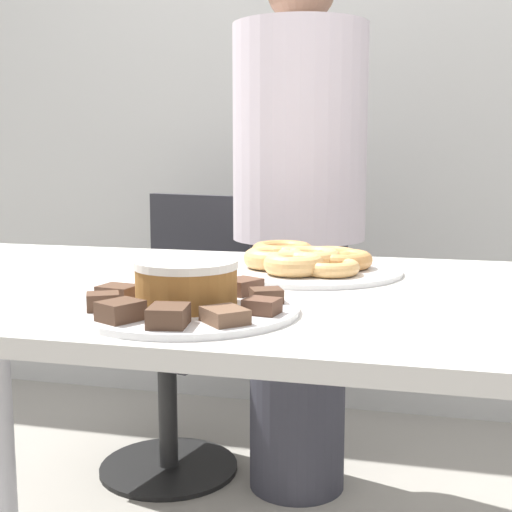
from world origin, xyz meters
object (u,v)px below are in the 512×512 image
object	(u,v)px
person_standing	(299,222)
plate_cake	(187,309)
plate_donuts	(308,270)
office_chair_left	(178,342)
frosted_cake	(186,283)

from	to	relation	value
person_standing	plate_cake	size ratio (longest dim) A/B	4.56
plate_cake	plate_donuts	distance (m)	0.41
plate_cake	person_standing	bearing A→B (deg)	91.33
office_chair_left	person_standing	bearing A→B (deg)	5.84
person_standing	office_chair_left	xyz separation A→B (m)	(-0.40, 0.06, -0.40)
plate_donuts	plate_cake	bearing A→B (deg)	-106.61
person_standing	plate_donuts	bearing A→B (deg)	-77.57
frosted_cake	person_standing	bearing A→B (deg)	91.33
plate_cake	plate_donuts	bearing A→B (deg)	73.39
office_chair_left	plate_cake	bearing A→B (deg)	-54.05
office_chair_left	frosted_cake	bearing A→B (deg)	-54.05
plate_cake	frosted_cake	world-z (taller)	frosted_cake
plate_donuts	frosted_cake	size ratio (longest dim) A/B	2.38
plate_donuts	frosted_cake	distance (m)	0.41
person_standing	plate_donuts	size ratio (longest dim) A/B	4.19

